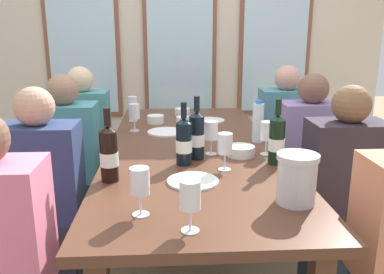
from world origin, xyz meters
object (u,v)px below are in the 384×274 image
wine_glass_6 (225,145)px  wine_glass_1 (133,104)px  tasting_bowl_2 (182,112)px  seated_person_6 (44,203)px  wine_bottle_0 (109,154)px  seated_person_7 (342,198)px  wine_glass_5 (211,132)px  wine_glass_7 (140,182)px  white_plate_2 (210,120)px  metal_pitcher (297,178)px  wine_glass_3 (134,112)px  seated_person_5 (284,142)px  water_bottle (258,122)px  white_plate_1 (166,132)px  tasting_bowl_0 (241,151)px  wine_glass_2 (183,127)px  tasting_bowl_1 (155,119)px  wine_bottle_1 (184,141)px  seated_person_1 (307,165)px  wine_bottle_2 (197,135)px  seated_person_4 (85,145)px  dining_table (192,159)px  wine_glass_0 (190,196)px  wine_glass_4 (267,133)px  seated_person_0 (69,167)px  white_plate_0 (193,181)px

wine_glass_6 → wine_glass_1: bearing=115.4°
tasting_bowl_2 → seated_person_6: bearing=-124.7°
wine_bottle_0 → seated_person_7: seated_person_7 is taller
wine_glass_5 → wine_glass_7: bearing=-114.8°
white_plate_2 → metal_pitcher: metal_pitcher is taller
wine_glass_3 → seated_person_5: (1.10, 0.44, -0.34)m
water_bottle → wine_glass_7: (-0.61, -0.92, 0.01)m
white_plate_1 → tasting_bowl_0: tasting_bowl_0 is taller
white_plate_1 → wine_glass_2: (0.09, -0.34, 0.11)m
white_plate_2 → white_plate_1: bearing=-134.7°
tasting_bowl_1 → seated_person_6: bearing=-123.3°
wine_bottle_1 → wine_glass_2: wine_bottle_1 is taller
wine_glass_6 → wine_glass_2: bearing=115.7°
white_plate_1 → seated_person_1: seated_person_1 is taller
wine_bottle_2 → seated_person_5: bearing=54.0°
metal_pitcher → seated_person_4: seated_person_4 is taller
dining_table → seated_person_1: bearing=19.3°
wine_bottle_2 → tasting_bowl_1: size_ratio=2.72×
tasting_bowl_1 → seated_person_4: seated_person_4 is taller
wine_glass_5 → seated_person_4: size_ratio=0.16×
white_plate_2 → seated_person_7: bearing=-56.3°
wine_glass_3 → seated_person_6: (-0.41, -0.61, -0.34)m
wine_glass_1 → tasting_bowl_0: bearing=-54.2°
wine_bottle_2 → wine_glass_7: wine_bottle_2 is taller
white_plate_2 → wine_glass_2: bearing=-108.6°
wine_glass_0 → wine_glass_5: same height
dining_table → white_plate_2: size_ratio=10.86×
seated_person_1 → seated_person_7: size_ratio=1.00×
wine_glass_5 → water_bottle: bearing=37.9°
white_plate_1 → wine_glass_5: size_ratio=1.36×
tasting_bowl_1 → wine_glass_3: (-0.13, -0.22, 0.09)m
white_plate_2 → seated_person_5: size_ratio=0.18×
wine_glass_3 → metal_pitcher: bearing=-59.2°
tasting_bowl_0 → wine_glass_0: wine_glass_0 is taller
wine_glass_1 → wine_glass_4: 1.12m
dining_table → wine_glass_5: wine_glass_5 is taller
wine_glass_4 → seated_person_0: bearing=157.1°
white_plate_2 → seated_person_0: bearing=-160.8°
white_plate_0 → wine_glass_0: 0.45m
white_plate_2 → seated_person_4: seated_person_4 is taller
white_plate_0 → wine_glass_1: size_ratio=1.26×
wine_glass_0 → seated_person_7: seated_person_7 is taller
tasting_bowl_2 → wine_glass_3: (-0.32, -0.46, 0.09)m
tasting_bowl_1 → wine_bottle_2: bearing=-74.3°
tasting_bowl_1 → seated_person_7: seated_person_7 is taller
tasting_bowl_1 → wine_glass_6: size_ratio=0.67×
dining_table → metal_pitcher: 0.86m
wine_glass_2 → wine_glass_0: bearing=-90.8°
dining_table → wine_glass_1: 0.79m
tasting_bowl_2 → seated_person_7: size_ratio=0.10×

